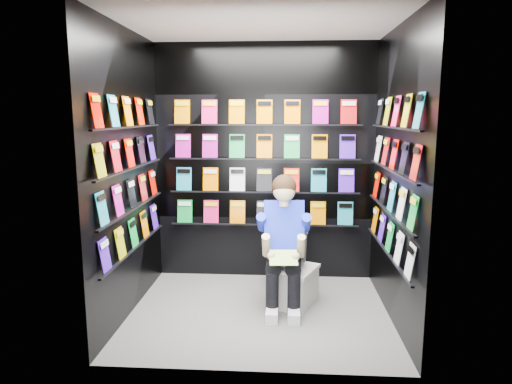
{
  "coord_description": "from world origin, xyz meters",
  "views": [
    {
      "loc": [
        0.23,
        -4.02,
        1.83
      ],
      "look_at": [
        -0.04,
        0.15,
        1.12
      ],
      "focal_mm": 32.0,
      "sensor_mm": 36.0,
      "label": 1
    }
  ],
  "objects": [
    {
      "name": "floor",
      "position": [
        0.0,
        0.0,
        0.0
      ],
      "size": [
        2.4,
        2.4,
        0.0
      ],
      "primitive_type": "plane",
      "color": "#60615E",
      "rests_on": "ground"
    },
    {
      "name": "toilet",
      "position": [
        0.22,
        0.6,
        0.37
      ],
      "size": [
        0.47,
        0.78,
        0.73
      ],
      "primitive_type": "imported",
      "rotation": [
        0.0,
        0.0,
        3.21
      ],
      "color": "white",
      "rests_on": "floor"
    },
    {
      "name": "wall_front",
      "position": [
        0.0,
        -1.0,
        1.3
      ],
      "size": [
        2.4,
        0.04,
        2.6
      ],
      "primitive_type": "cube",
      "color": "black",
      "rests_on": "floor"
    },
    {
      "name": "held_comic",
      "position": [
        0.22,
        -0.13,
        0.58
      ],
      "size": [
        0.26,
        0.16,
        0.1
      ],
      "primitive_type": "cube",
      "rotation": [
        -0.96,
        0.0,
        0.07
      ],
      "color": "green",
      "rests_on": "reader"
    },
    {
      "name": "wall_left",
      "position": [
        -1.2,
        0.0,
        1.3
      ],
      "size": [
        0.04,
        2.0,
        2.6
      ],
      "primitive_type": "cube",
      "color": "black",
      "rests_on": "floor"
    },
    {
      "name": "longbox",
      "position": [
        0.38,
        0.2,
        0.17
      ],
      "size": [
        0.4,
        0.51,
        0.33
      ],
      "primitive_type": "cube",
      "rotation": [
        0.0,
        0.0,
        -0.41
      ],
      "color": "silver",
      "rests_on": "floor"
    },
    {
      "name": "comics_right",
      "position": [
        1.17,
        0.0,
        1.31
      ],
      "size": [
        0.06,
        1.7,
        1.37
      ],
      "primitive_type": null,
      "color": "#EE0E00",
      "rests_on": "wall_right"
    },
    {
      "name": "ceiling",
      "position": [
        0.0,
        0.0,
        2.6
      ],
      "size": [
        2.4,
        2.4,
        0.0
      ],
      "primitive_type": "plane",
      "color": "white",
      "rests_on": "floor"
    },
    {
      "name": "longbox_lid",
      "position": [
        0.38,
        0.2,
        0.35
      ],
      "size": [
        0.43,
        0.54,
        0.03
      ],
      "primitive_type": "cube",
      "rotation": [
        0.0,
        0.0,
        -0.41
      ],
      "color": "silver",
      "rests_on": "longbox"
    },
    {
      "name": "comics_left",
      "position": [
        -1.17,
        0.0,
        1.31
      ],
      "size": [
        0.06,
        1.7,
        1.37
      ],
      "primitive_type": null,
      "color": "#EE0E00",
      "rests_on": "wall_left"
    },
    {
      "name": "wall_back",
      "position": [
        0.0,
        1.0,
        1.3
      ],
      "size": [
        2.4,
        0.04,
        2.6
      ],
      "primitive_type": "cube",
      "color": "black",
      "rests_on": "floor"
    },
    {
      "name": "wall_right",
      "position": [
        1.2,
        0.0,
        1.3
      ],
      "size": [
        0.04,
        2.0,
        2.6
      ],
      "primitive_type": "cube",
      "color": "black",
      "rests_on": "floor"
    },
    {
      "name": "reader",
      "position": [
        0.22,
        0.22,
        0.76
      ],
      "size": [
        0.56,
        0.78,
        1.38
      ],
      "primitive_type": null,
      "rotation": [
        0.0,
        0.0,
        0.07
      ],
      "color": "#091CDE",
      "rests_on": "toilet"
    },
    {
      "name": "comics_back",
      "position": [
        0.0,
        0.97,
        1.31
      ],
      "size": [
        2.1,
        0.06,
        1.37
      ],
      "primitive_type": null,
      "color": "#EE0E00",
      "rests_on": "wall_back"
    }
  ]
}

